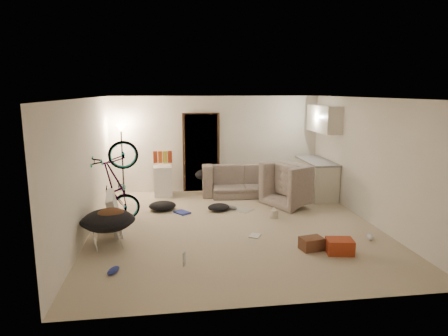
{
  "coord_description": "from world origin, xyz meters",
  "views": [
    {
      "loc": [
        -1.24,
        -7.42,
        2.63
      ],
      "look_at": [
        -0.12,
        0.6,
        1.06
      ],
      "focal_mm": 32.0,
      "sensor_mm": 36.0,
      "label": 1
    }
  ],
  "objects": [
    {
      "name": "drink_case_b",
      "position": [
        1.5,
        -1.57,
        0.12
      ],
      "size": [
        0.47,
        0.38,
        0.25
      ],
      "primitive_type": "cube",
      "rotation": [
        0.0,
        0.0,
        -0.17
      ],
      "color": "#A23518",
      "rests_on": "floor"
    },
    {
      "name": "floor_lamp",
      "position": [
        -2.4,
        2.65,
        1.31
      ],
      "size": [
        0.28,
        0.28,
        1.81
      ],
      "color": "black",
      "rests_on": "floor"
    },
    {
      "name": "saucer_chair",
      "position": [
        -2.3,
        -0.74,
        0.38
      ],
      "size": [
        0.91,
        0.91,
        0.65
      ],
      "color": "silver",
      "rests_on": "floor"
    },
    {
      "name": "kitchen_counter",
      "position": [
        2.43,
        2.0,
        0.44
      ],
      "size": [
        0.6,
        1.5,
        0.88
      ],
      "primitive_type": "cube",
      "color": "beige",
      "rests_on": "floor"
    },
    {
      "name": "armchair",
      "position": [
        1.74,
        1.4,
        0.36
      ],
      "size": [
        1.37,
        1.44,
        0.73
      ],
      "primitive_type": "imported",
      "rotation": [
        0.0,
        0.0,
        2.03
      ],
      "color": "#3B433B",
      "rests_on": "floor"
    },
    {
      "name": "snack_box_2",
      "position": [
        -1.34,
        2.55,
        1.0
      ],
      "size": [
        0.12,
        0.1,
        0.3
      ],
      "primitive_type": "cube",
      "rotation": [
        0.0,
        0.0,
        0.29
      ],
      "color": "gold",
      "rests_on": "mini_fridge"
    },
    {
      "name": "floor",
      "position": [
        0.0,
        0.0,
        -0.01
      ],
      "size": [
        5.5,
        6.0,
        0.02
      ],
      "primitive_type": "cube",
      "color": "beige",
      "rests_on": "ground"
    },
    {
      "name": "snack_box_0",
      "position": [
        -1.58,
        2.55,
        1.0
      ],
      "size": [
        0.11,
        0.08,
        0.3
      ],
      "primitive_type": "cube",
      "rotation": [
        0.0,
        0.0,
        0.14
      ],
      "color": "#A23518",
      "rests_on": "mini_fridge"
    },
    {
      "name": "sofa",
      "position": [
        0.63,
        2.45,
        0.3
      ],
      "size": [
        2.12,
        0.91,
        0.61
      ],
      "primitive_type": "imported",
      "rotation": [
        0.0,
        0.0,
        3.1
      ],
      "color": "#3B433B",
      "rests_on": "floor"
    },
    {
      "name": "kitchen_uppers",
      "position": [
        2.56,
        2.0,
        1.95
      ],
      "size": [
        0.38,
        1.4,
        0.65
      ],
      "primitive_type": "cube",
      "color": "beige",
      "rests_on": "wall_right"
    },
    {
      "name": "wall_back",
      "position": [
        0.0,
        3.01,
        1.25
      ],
      "size": [
        5.5,
        0.02,
        2.5
      ],
      "primitive_type": "cube",
      "color": "white",
      "rests_on": "floor"
    },
    {
      "name": "hoodie",
      "position": [
        -2.25,
        -0.77,
        0.58
      ],
      "size": [
        0.61,
        0.58,
        0.22
      ],
      "primitive_type": "ellipsoid",
      "rotation": [
        0.0,
        0.0,
        0.48
      ],
      "color": "#502E1B",
      "rests_on": "saucer_chair"
    },
    {
      "name": "book_white",
      "position": [
        0.29,
        -0.61,
        0.01
      ],
      "size": [
        0.28,
        0.3,
        0.02
      ],
      "primitive_type": "cube",
      "rotation": [
        0.0,
        0.0,
        -0.52
      ],
      "color": "silver",
      "rests_on": "floor"
    },
    {
      "name": "wall_right",
      "position": [
        2.76,
        0.0,
        1.25
      ],
      "size": [
        0.02,
        6.0,
        2.5
      ],
      "primitive_type": "cube",
      "color": "white",
      "rests_on": "floor"
    },
    {
      "name": "sofa_drape",
      "position": [
        -0.32,
        2.45,
        0.54
      ],
      "size": [
        0.65,
        0.58,
        0.28
      ],
      "primitive_type": "ellipsoid",
      "rotation": [
        0.0,
        0.0,
        0.25
      ],
      "color": "black",
      "rests_on": "sofa"
    },
    {
      "name": "juicer",
      "position": [
        0.91,
        0.4,
        0.1
      ],
      "size": [
        0.17,
        0.17,
        0.25
      ],
      "color": "beige",
      "rests_on": "floor"
    },
    {
      "name": "wall_left",
      "position": [
        -2.76,
        0.0,
        1.25
      ],
      "size": [
        0.02,
        6.0,
        2.5
      ],
      "primitive_type": "cube",
      "color": "white",
      "rests_on": "floor"
    },
    {
      "name": "drink_case_a",
      "position": [
        1.1,
        -1.35,
        0.11
      ],
      "size": [
        0.42,
        0.33,
        0.21
      ],
      "primitive_type": "cube",
      "rotation": [
        0.0,
        0.0,
        0.2
      ],
      "color": "brown",
      "rests_on": "floor"
    },
    {
      "name": "shoe_0",
      "position": [
        0.37,
        2.49,
        0.05
      ],
      "size": [
        0.25,
        0.12,
        0.09
      ],
      "primitive_type": "ellipsoid",
      "rotation": [
        0.0,
        0.0,
        0.06
      ],
      "color": "#283493",
      "rests_on": "floor"
    },
    {
      "name": "snack_box_1",
      "position": [
        -1.46,
        2.55,
        1.0
      ],
      "size": [
        0.1,
        0.07,
        0.3
      ],
      "primitive_type": "cube",
      "rotation": [
        0.0,
        0.0,
        -0.01
      ],
      "color": "#D1501A",
      "rests_on": "mini_fridge"
    },
    {
      "name": "counter_top",
      "position": [
        2.43,
        2.0,
        0.9
      ],
      "size": [
        0.64,
        1.54,
        0.04
      ],
      "primitive_type": "cube",
      "color": "gray",
      "rests_on": "kitchen_counter"
    },
    {
      "name": "bicycle",
      "position": [
        -2.3,
        0.54,
        0.45
      ],
      "size": [
        1.8,
        0.97,
        0.99
      ],
      "primitive_type": "imported",
      "rotation": [
        0.0,
        -0.17,
        1.71
      ],
      "color": "black",
      "rests_on": "floor"
    },
    {
      "name": "shoe_1",
      "position": [
        0.12,
        1.1,
        0.05
      ],
      "size": [
        0.28,
        0.25,
        0.1
      ],
      "primitive_type": "ellipsoid",
      "rotation": [
        0.0,
        0.0,
        -0.66
      ],
      "color": "slate",
      "rests_on": "floor"
    },
    {
      "name": "clothes_lump_a",
      "position": [
        -1.42,
        1.29,
        0.1
      ],
      "size": [
        0.64,
        0.56,
        0.19
      ],
      "primitive_type": "ellipsoid",
      "rotation": [
        0.0,
        0.0,
        0.08
      ],
      "color": "black",
      "rests_on": "floor"
    },
    {
      "name": "doorway",
      "position": [
        -0.4,
        2.97,
        1.02
      ],
      "size": [
        0.85,
        0.1,
        2.04
      ],
      "primitive_type": "cube",
      "color": "black",
      "rests_on": "floor"
    },
    {
      "name": "tv_box",
      "position": [
        -2.3,
        0.08,
        0.36
      ],
      "size": [
        0.41,
        1.12,
        0.73
      ],
      "primitive_type": "cube",
      "rotation": [
        0.0,
        -0.21,
        0.12
      ],
      "color": "silver",
      "rests_on": "floor"
    },
    {
      "name": "shoe_2",
      "position": [
        -2.09,
        -1.81,
        0.05
      ],
      "size": [
        0.22,
        0.28,
        0.1
      ],
      "primitive_type": "ellipsoid",
      "rotation": [
        0.0,
        0.0,
        1.07
      ],
      "color": "#283493",
      "rests_on": "floor"
    },
    {
      "name": "book_asset",
      "position": [
        -1.07,
        -1.73,
        0.01
      ],
      "size": [
        0.25,
        0.21,
        0.02
      ],
      "primitive_type": "imported",
      "rotation": [
        0.0,
        0.0,
        1.31
      ],
      "color": "#A23518",
      "rests_on": "floor"
    },
    {
      "name": "shoe_4",
      "position": [
        2.3,
        -1.05,
        0.05
      ],
      "size": [
        0.2,
        0.29,
        0.1
      ],
      "primitive_type": "ellipsoid",
      "rotation": [
        0.0,
        0.0,
        1.21
      ],
      "color": "white",
      "rests_on": "floor"
    },
    {
      "name": "snack_box_3",
      "position": [
        -1.22,
        2.55,
        1.0
      ],
      "size": [
        0.11,
        0.08,
        0.3
      ],
      "primitive_type": "cube",
      "rotation": [
        0.0,
        0.0,
        0.13
      ],
      "color": "#A23518",
      "rests_on": "mini_fridge"
    },
    {
      "name": "ceiling",
      "position": [
        0.0,
        0.0,
        2.51
      ],
      "size": [
        5.5,
        6.0,
        0.02
      ],
      "primitive_type": "cube",
      "color": "white",
      "rests_on": "wall_back"
    },
    {
      "name": "book_blue",
      "position": [
        -0.99,
        1.0,
        0.02
      ],
      "size": [
        0.39,
        0.41,
        0.03
      ],
      "primitive_type": "cube",
      "rotation": [
        0.0,
        0.0,
        0.65
      ],
      "color": "#283493",
      "rests_on": "floor"
    },
    {
      "name": "clothes_lump_b",
      "position": [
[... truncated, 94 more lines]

